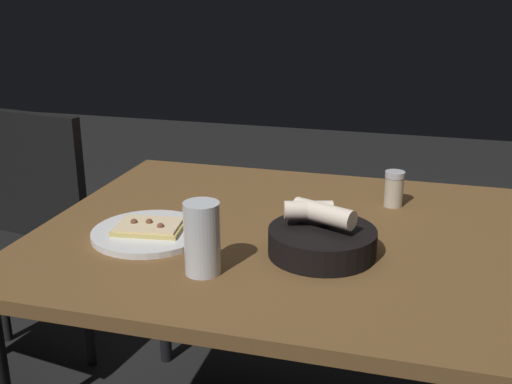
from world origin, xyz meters
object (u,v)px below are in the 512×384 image
pizza_plate (149,231)px  bread_basket (321,238)px  pepper_shaker (394,191)px  chair_far (8,233)px  dining_table (290,253)px  beer_glass (202,241)px

pizza_plate → bread_basket: size_ratio=1.14×
pepper_shaker → chair_far: chair_far is taller
dining_table → bread_basket: bearing=130.0°
dining_table → beer_glass: 0.31m
dining_table → chair_far: size_ratio=1.34×
pizza_plate → pepper_shaker: size_ratio=2.84×
pepper_shaker → dining_table: bearing=47.3°
beer_glass → dining_table: bearing=-115.1°
bread_basket → chair_far: chair_far is taller
pizza_plate → beer_glass: bearing=141.7°
chair_far → pizza_plate: bearing=152.3°
beer_glass → chair_far: bearing=-30.2°
pizza_plate → pepper_shaker: bearing=-146.2°
dining_table → beer_glass: size_ratio=7.83×
beer_glass → pizza_plate: bearing=-38.3°
pizza_plate → bread_basket: 0.39m
pizza_plate → chair_far: chair_far is taller
pizza_plate → pepper_shaker: 0.63m
pepper_shaker → bread_basket: bearing=69.5°
pizza_plate → bread_basket: (-0.39, -0.01, 0.03)m
pizza_plate → beer_glass: (-0.18, 0.14, 0.06)m
pepper_shaker → chair_far: (1.17, 0.01, -0.25)m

